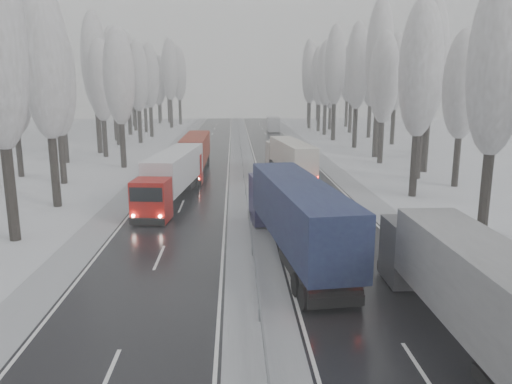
{
  "coord_description": "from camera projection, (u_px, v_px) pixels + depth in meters",
  "views": [
    {
      "loc": [
        -1.0,
        -14.78,
        9.5
      ],
      "look_at": [
        0.5,
        19.07,
        2.2
      ],
      "focal_mm": 35.0,
      "sensor_mm": 36.0,
      "label": 1
    }
  ],
  "objects": [
    {
      "name": "tree_16",
      "position": [
        498.0,
        65.0,
        30.18
      ],
      "size": [
        3.6,
        3.6,
        16.53
      ],
      "color": "black",
      "rests_on": "ground"
    },
    {
      "name": "tree_21",
      "position": [
        432.0,
        61.0,
        53.07
      ],
      "size": [
        3.6,
        3.6,
        18.62
      ],
      "color": "black",
      "rests_on": "ground"
    },
    {
      "name": "tree_31",
      "position": [
        352.0,
        72.0,
        98.62
      ],
      "size": [
        3.6,
        3.6,
        18.58
      ],
      "color": "black",
      "rests_on": "ground"
    },
    {
      "name": "tree_71",
      "position": [
        127.0,
        68.0,
        94.15
      ],
      "size": [
        3.6,
        3.6,
        19.61
      ],
      "color": "black",
      "rests_on": "ground"
    },
    {
      "name": "median_slush",
      "position": [
        245.0,
        190.0,
        45.77
      ],
      "size": [
        3.0,
        200.0,
        0.04
      ],
      "primitive_type": "cube",
      "color": "#A8AAB0",
      "rests_on": "ground"
    },
    {
      "name": "tree_72",
      "position": [
        144.0,
        83.0,
        100.07
      ],
      "size": [
        3.6,
        3.6,
        15.11
      ],
      "color": "black",
      "rests_on": "ground"
    },
    {
      "name": "tree_67",
      "position": [
        115.0,
        75.0,
        78.1
      ],
      "size": [
        3.6,
        3.6,
        17.09
      ],
      "color": "black",
      "rests_on": "ground"
    },
    {
      "name": "truck_red_white",
      "position": [
        173.0,
        173.0,
        41.16
      ],
      "size": [
        4.1,
        15.72,
        4.0
      ],
      "rotation": [
        0.0,
        0.0,
        -0.11
      ],
      "color": "#A50D09",
      "rests_on": "ground"
    },
    {
      "name": "tree_78",
      "position": [
        168.0,
        72.0,
        125.68
      ],
      "size": [
        3.6,
        3.6,
        19.55
      ],
      "color": "black",
      "rests_on": "ground"
    },
    {
      "name": "tree_64",
      "position": [
        101.0,
        81.0,
        65.07
      ],
      "size": [
        3.6,
        3.6,
        15.42
      ],
      "color": "black",
      "rests_on": "ground"
    },
    {
      "name": "tree_20",
      "position": [
        424.0,
        78.0,
        49.46
      ],
      "size": [
        3.6,
        3.6,
        15.71
      ],
      "color": "black",
      "rests_on": "ground"
    },
    {
      "name": "tree_29",
      "position": [
        371.0,
        72.0,
        89.22
      ],
      "size": [
        3.6,
        3.6,
        18.11
      ],
      "color": "black",
      "rests_on": "ground"
    },
    {
      "name": "tree_27",
      "position": [
        396.0,
        73.0,
        78.89
      ],
      "size": [
        3.6,
        3.6,
        17.62
      ],
      "color": "black",
      "rests_on": "ground"
    },
    {
      "name": "truck_blue_box",
      "position": [
        294.0,
        211.0,
        27.84
      ],
      "size": [
        4.73,
        17.41,
        4.43
      ],
      "rotation": [
        0.0,
        0.0,
        0.12
      ],
      "color": "#211F4D",
      "rests_on": "ground"
    },
    {
      "name": "ground",
      "position": [
        266.0,
        378.0,
        16.48
      ],
      "size": [
        260.0,
        260.0,
        0.0
      ],
      "primitive_type": "plane",
      "color": "silver",
      "rests_on": "ground"
    },
    {
      "name": "tree_36",
      "position": [
        309.0,
        70.0,
        118.15
      ],
      "size": [
        3.6,
        3.6,
        20.23
      ],
      "color": "black",
      "rests_on": "ground"
    },
    {
      "name": "tree_23",
      "position": [
        423.0,
        91.0,
        64.08
      ],
      "size": [
        3.6,
        3.6,
        13.55
      ],
      "color": "black",
      "rests_on": "ground"
    },
    {
      "name": "tree_74",
      "position": [
        170.0,
        70.0,
        110.16
      ],
      "size": [
        3.6,
        3.6,
        19.68
      ],
      "color": "black",
      "rests_on": "ground"
    },
    {
      "name": "tree_19",
      "position": [
        463.0,
        86.0,
        45.66
      ],
      "size": [
        3.6,
        3.6,
        14.57
      ],
      "color": "black",
      "rests_on": "ground"
    },
    {
      "name": "shoulder_right",
      "position": [
        355.0,
        189.0,
        46.21
      ],
      "size": [
        2.4,
        200.0,
        0.04
      ],
      "primitive_type": "cube",
      "color": "#A8AAB0",
      "rests_on": "ground"
    },
    {
      "name": "median_guardrail",
      "position": [
        245.0,
        184.0,
        45.63
      ],
      "size": [
        0.12,
        200.0,
        0.76
      ],
      "color": "slate",
      "rests_on": "ground"
    },
    {
      "name": "tree_77",
      "position": [
        158.0,
        86.0,
        123.76
      ],
      "size": [
        3.6,
        3.6,
        14.32
      ],
      "color": "black",
      "rests_on": "ground"
    },
    {
      "name": "tree_68",
      "position": [
        138.0,
        77.0,
        80.99
      ],
      "size": [
        3.6,
        3.6,
        16.65
      ],
      "color": "black",
      "rests_on": "ground"
    },
    {
      "name": "truck_red_red",
      "position": [
        195.0,
        152.0,
        54.4
      ],
      "size": [
        2.58,
        15.62,
        4.0
      ],
      "rotation": [
        0.0,
        0.0,
        -0.01
      ],
      "color": "#A10C09",
      "rests_on": "ground"
    },
    {
      "name": "tree_35",
      "position": [
        348.0,
        75.0,
        113.05
      ],
      "size": [
        3.6,
        3.6,
        18.25
      ],
      "color": "black",
      "rests_on": "ground"
    },
    {
      "name": "tree_39",
      "position": [
        318.0,
        81.0,
        133.11
      ],
      "size": [
        3.6,
        3.6,
        16.19
      ],
      "color": "black",
      "rests_on": "ground"
    },
    {
      "name": "tree_69",
      "position": [
        113.0,
        67.0,
        84.33
      ],
      "size": [
        3.6,
        3.6,
        19.35
      ],
      "color": "black",
      "rests_on": "ground"
    },
    {
      "name": "tree_30",
      "position": [
        326.0,
        74.0,
        94.56
      ],
      "size": [
        3.6,
        3.6,
        17.86
      ],
      "color": "black",
      "rests_on": "ground"
    },
    {
      "name": "tree_32",
      "position": [
        320.0,
        76.0,
        101.96
      ],
      "size": [
        3.6,
        3.6,
        17.33
      ],
      "color": "black",
      "rests_on": "ground"
    },
    {
      "name": "truck_cream_box",
      "position": [
        289.0,
        155.0,
        52.74
      ],
      "size": [
        4.02,
        14.82,
        3.77
      ],
      "rotation": [
        0.0,
        0.0,
        0.12
      ],
      "color": "#B9B0A4",
      "rests_on": "ground"
    },
    {
      "name": "tree_37",
      "position": [
        335.0,
        80.0,
        122.87
      ],
      "size": [
        3.6,
        3.6,
        16.37
      ],
      "color": "black",
      "rests_on": "ground"
    },
    {
      "name": "tree_76",
      "position": [
        179.0,
        74.0,
        119.53
      ],
      "size": [
        3.6,
        3.6,
        18.55
      ],
      "color": "black",
      "rests_on": "ground"
    },
    {
      "name": "tree_38",
      "position": [
        310.0,
        76.0,
        128.84
      ],
      "size": [
        3.6,
        3.6,
        17.97
      ],
      "color": "black",
      "rests_on": "ground"
    },
    {
      "name": "tree_33",
      "position": [
        331.0,
        86.0,
        106.41
      ],
      "size": [
        3.6,
        3.6,
        14.33
      ],
      "color": "black",
      "rests_on": "ground"
    },
    {
      "name": "tree_70",
      "position": [
        149.0,
        76.0,
        90.79
      ],
      "size": [
        3.6,
        3.6,
        17.09
      ],
      "color": "black",
      "rests_on": "ground"
    },
    {
      "name": "tree_26",
      "position": [
        357.0,
        67.0,
        74.52
      ],
      "size": [
        3.6,
        3.6,
        18.78
      ],
      "color": "black",
      "rests_on": "ground"
    },
    {
      "name": "tree_65",
      "position": [
        94.0,
        62.0,
        68.35
      ],
      "size": [
        3.6,
        3.6,
        19.48
      ],
      "color": "black",
      "rests_on": "ground"
    },
    {
      "name": "tree_61",
      "position": [
        13.0,
        90.0,
        50.87
      ],
      "size": [
        3.6,
        3.6,
        13.95
      ],
      "color": "black",
      "rests_on": "ground"
    },
    {
      "name": "tree_25",
      "position": [
        421.0,
        62.0,
        68.64
      ],
      "size": [
        3.6,
        3.6,
        19.44
      ],
      "color": "black",
      "rests_on": "ground"
    },
    {
      "name": "tree_63",
      "position": [
        60.0,
        73.0,
        59.85
      ],
      "size": [
        3.6,
        3.6,
        16.88
      ],
      "color": "black",
      "rests_on": "ground"
    },
    {
      "name": "tree_18",
      "position": [
        421.0,
        70.0,
        41.25
      ],
      "size": [
        3.6,
        3.6,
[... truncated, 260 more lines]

